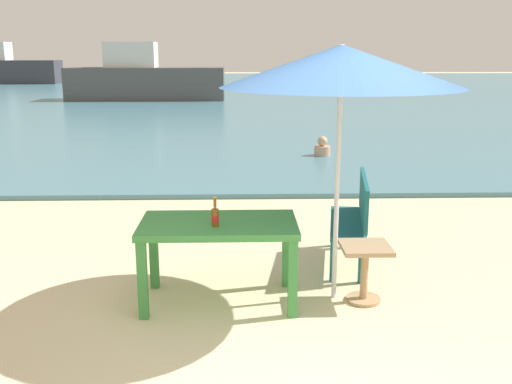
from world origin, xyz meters
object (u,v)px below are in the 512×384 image
Objects in this scene: picnic_table_green at (219,234)px; bench_teal_center at (354,215)px; patio_umbrella at (341,66)px; swimmer_person at (322,148)px; boat_ferry at (144,79)px; boat_barge at (1,69)px; side_table_wood at (365,265)px; beer_bottle_amber at (215,216)px.

bench_teal_center is (1.41, 0.94, -0.11)m from picnic_table_green.
patio_umbrella is 7.43m from swimmer_person.
boat_ferry is at bearing 104.74° from bench_teal_center.
swimmer_person is at bearing 74.80° from picnic_table_green.
picnic_table_green is 1.13× the size of bench_teal_center.
picnic_table_green is 0.20× the size of boat_ferry.
swimmer_person is at bearing -67.66° from boat_ferry.
boat_barge is at bearing 130.42° from boat_ferry.
side_table_wood is at bearing -1.64° from picnic_table_green.
picnic_table_green is 1.70m from bench_teal_center.
patio_umbrella is 1.85× the size of bench_teal_center.
swimmer_person is (1.98, 7.32, -0.61)m from beer_bottle_amber.
side_table_wood is (0.26, -0.09, -1.76)m from patio_umbrella.
patio_umbrella reaches higher than swimmer_person.
swimmer_person is (0.63, 7.22, -0.11)m from side_table_wood.
boat_barge is (-15.96, 36.01, 0.21)m from beer_bottle_amber.
swimmer_person is at bearing 82.91° from patio_umbrella.
picnic_table_green is 1.36m from side_table_wood.
bench_teal_center reaches higher than swimmer_person.
boat_barge is (-15.99, 35.88, 0.42)m from picnic_table_green.
side_table_wood is 1.00m from bench_teal_center.
boat_ferry is at bearing 100.49° from beer_bottle_amber.
boat_barge reaches higher than boat_ferry.
boat_barge reaches higher than swimmer_person.
picnic_table_green is 2.59× the size of side_table_wood.
beer_bottle_amber is 22.43m from boat_ferry.
bench_teal_center is (0.09, 0.98, 0.19)m from side_table_wood.
side_table_wood is 22.64m from boat_ferry.
swimmer_person is 0.06× the size of boat_ferry.
picnic_table_green reaches higher than side_table_wood.
boat_barge is at bearing 115.46° from patio_umbrella.
swimmer_person is 0.05× the size of boat_barge.
boat_barge reaches higher than bench_teal_center.
picnic_table_green is 3.41× the size of swimmer_person.
side_table_wood is 7.25m from swimmer_person.
patio_umbrella is at bearing -64.54° from boat_barge.
picnic_table_green is at bearing -79.39° from boat_ferry.
boat_barge is at bearing 115.74° from side_table_wood.
beer_bottle_amber is at bearing -66.09° from boat_barge.
bench_teal_center reaches higher than picnic_table_green.
side_table_wood is 0.07× the size of boat_barge.
boat_barge is at bearing 113.91° from beer_bottle_amber.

